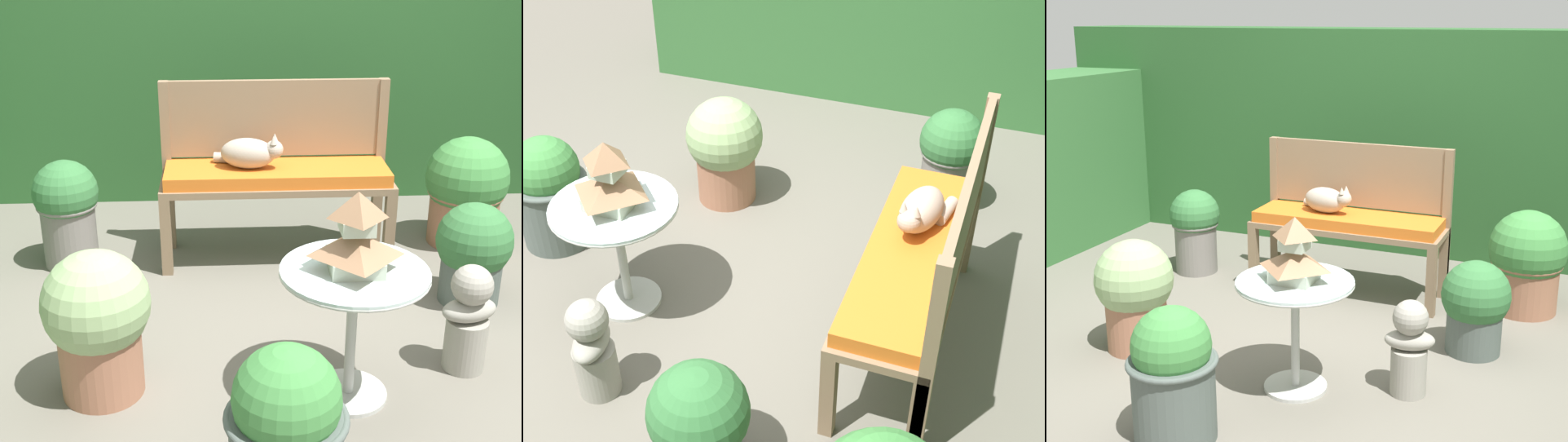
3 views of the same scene
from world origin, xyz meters
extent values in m
plane|color=#666056|center=(0.00, 0.00, 0.00)|extent=(30.00, 30.00, 0.00)
cube|color=#7F664C|center=(-0.83, 0.75, 0.23)|extent=(0.06, 0.06, 0.46)
cube|color=#7F664C|center=(0.44, 0.75, 0.23)|extent=(0.06, 0.06, 0.46)
cube|color=#7F664C|center=(-0.83, 1.11, 0.23)|extent=(0.06, 0.06, 0.46)
cube|color=#7F664C|center=(0.44, 1.11, 0.23)|extent=(0.06, 0.06, 0.46)
cube|color=#7F664C|center=(-0.20, 0.93, 0.48)|extent=(1.33, 0.42, 0.04)
cube|color=orange|center=(-0.20, 0.93, 0.53)|extent=(1.27, 0.39, 0.07)
cube|color=#7F664C|center=(-0.83, 1.12, 0.51)|extent=(0.06, 0.06, 1.03)
cube|color=#7F664C|center=(0.44, 1.12, 0.51)|extent=(0.06, 0.06, 1.03)
cube|color=#7F664C|center=(-0.20, 1.12, 0.80)|extent=(1.27, 0.04, 0.45)
ellipsoid|color=#A89989|center=(-0.36, 0.92, 0.66)|extent=(0.34, 0.23, 0.17)
sphere|color=#A89989|center=(-0.22, 0.89, 0.68)|extent=(0.10, 0.10, 0.10)
cone|color=#A89989|center=(-0.21, 0.92, 0.75)|extent=(0.04, 0.04, 0.05)
cone|color=#A89989|center=(-0.22, 0.86, 0.75)|extent=(0.04, 0.04, 0.05)
cylinder|color=#A89989|center=(-0.47, 1.02, 0.60)|extent=(0.18, 0.09, 0.06)
cylinder|color=#B7B7B2|center=(0.01, -0.44, 0.01)|extent=(0.33, 0.33, 0.02)
cylinder|color=#B7B7B2|center=(0.01, -0.44, 0.29)|extent=(0.04, 0.04, 0.59)
cylinder|color=silver|center=(0.01, -0.44, 0.59)|extent=(0.60, 0.60, 0.01)
torus|color=#B7B7B2|center=(0.01, -0.44, 0.58)|extent=(0.60, 0.60, 0.02)
cube|color=#B2BCA8|center=(0.01, -0.44, 0.63)|extent=(0.21, 0.21, 0.07)
pyramid|color=#936B4C|center=(0.01, -0.44, 0.71)|extent=(0.28, 0.28, 0.10)
cube|color=#B2BCA8|center=(0.01, -0.44, 0.79)|extent=(0.13, 0.13, 0.06)
pyramid|color=#936B4C|center=(0.01, -0.44, 0.87)|extent=(0.17, 0.17, 0.11)
cylinder|color=gray|center=(0.56, -0.27, 0.12)|extent=(0.19, 0.19, 0.25)
ellipsoid|color=gray|center=(0.56, -0.27, 0.30)|extent=(0.28, 0.20, 0.10)
sphere|color=gray|center=(0.56, -0.27, 0.42)|extent=(0.18, 0.18, 0.18)
cylinder|color=#9E664C|center=(-1.04, -0.35, 0.17)|extent=(0.35, 0.35, 0.35)
torus|color=#9E664C|center=(-1.04, -0.35, 0.34)|extent=(0.38, 0.38, 0.03)
sphere|color=#89A870|center=(-1.04, -0.35, 0.43)|extent=(0.45, 0.45, 0.45)
cylinder|color=#4C5651|center=(-0.32, -1.07, 0.20)|extent=(0.38, 0.38, 0.40)
torus|color=#4C5651|center=(-0.32, -1.07, 0.39)|extent=(0.42, 0.42, 0.03)
sphere|color=#3D7F3D|center=(-0.32, -1.07, 0.46)|extent=(0.36, 0.36, 0.36)
cylinder|color=slate|center=(-1.40, 0.91, 0.19)|extent=(0.31, 0.31, 0.38)
torus|color=slate|center=(-1.40, 0.91, 0.37)|extent=(0.34, 0.34, 0.03)
sphere|color=#336B38|center=(-1.40, 0.91, 0.44)|extent=(0.37, 0.37, 0.37)
torus|color=#4C5651|center=(0.78, 0.34, 0.27)|extent=(0.35, 0.35, 0.03)
sphere|color=#336B38|center=(0.78, 0.34, 0.35)|extent=(0.39, 0.39, 0.39)
camera|label=1|loc=(-0.51, -2.99, 1.89)|focal=50.00mm
camera|label=2|loc=(2.33, 1.25, 2.52)|focal=50.00mm
camera|label=3|loc=(1.38, -3.56, 1.88)|focal=50.00mm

